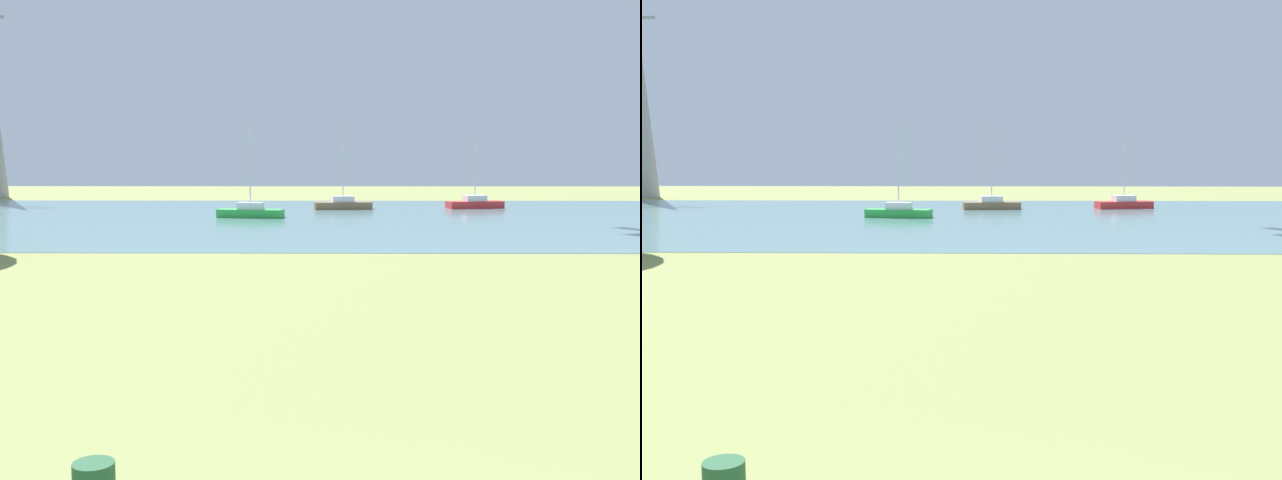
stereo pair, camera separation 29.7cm
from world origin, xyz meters
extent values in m
plane|color=#8C9351|center=(0.00, 22.00, 0.00)|extent=(160.00, 160.00, 0.00)
cube|color=slate|center=(0.00, 50.00, 0.01)|extent=(140.00, 40.00, 0.02)
cube|color=brown|center=(0.21, 58.77, 0.32)|extent=(4.94, 2.05, 0.60)
cube|color=white|center=(0.21, 58.77, 0.87)|extent=(1.92, 1.30, 0.50)
cylinder|color=silver|center=(0.21, 58.77, 3.79)|extent=(0.10, 0.10, 6.34)
cube|color=green|center=(-6.72, 50.39, 0.32)|extent=(4.99, 2.30, 0.60)
cube|color=white|center=(-6.72, 50.39, 0.87)|extent=(1.96, 1.39, 0.50)
cylinder|color=silver|center=(-6.72, 50.39, 3.84)|extent=(0.10, 0.10, 6.43)
cube|color=red|center=(11.49, 60.00, 0.32)|extent=(5.02, 2.56, 0.60)
cube|color=white|center=(11.49, 60.00, 0.87)|extent=(2.00, 1.48, 0.50)
cylinder|color=silver|center=(11.49, 60.00, 3.10)|extent=(0.10, 0.10, 4.96)
camera|label=1|loc=(-0.97, -7.55, 4.89)|focal=44.47mm
camera|label=2|loc=(-0.68, -7.54, 4.89)|focal=44.47mm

